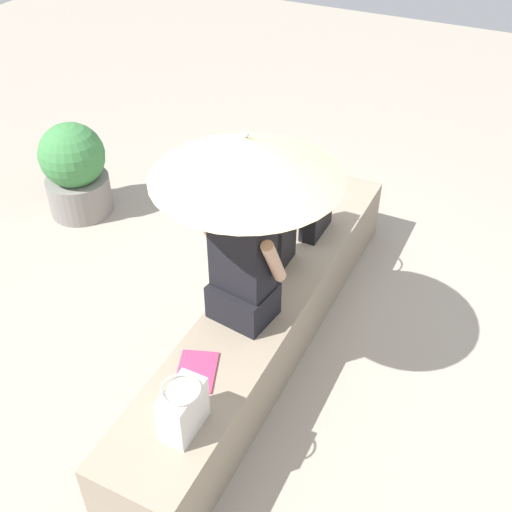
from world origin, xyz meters
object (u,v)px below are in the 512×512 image
at_px(tote_bag_canvas, 316,214).
at_px(planter_near, 75,170).
at_px(shoulder_bag_spare, 279,242).
at_px(magazine, 196,371).
at_px(handbag_black, 183,409).
at_px(person_seated, 242,262).
at_px(parasol, 247,158).

bearing_deg(tote_bag_canvas, planter_near, 89.86).
height_order(shoulder_bag_spare, magazine, shoulder_bag_spare).
distance_m(tote_bag_canvas, planter_near, 2.10).
bearing_deg(tote_bag_canvas, handbag_black, -178.63).
distance_m(person_seated, shoulder_bag_spare, 0.59).
distance_m(parasol, planter_near, 2.45).
distance_m(shoulder_bag_spare, planter_near, 2.06).
height_order(person_seated, handbag_black, person_seated).
bearing_deg(person_seated, tote_bag_canvas, -3.89).
height_order(tote_bag_canvas, shoulder_bag_spare, shoulder_bag_spare).
bearing_deg(planter_near, person_seated, -115.16).
bearing_deg(magazine, person_seated, -22.86).
xyz_separation_m(tote_bag_canvas, magazine, (-1.45, 0.08, -0.14)).
distance_m(parasol, handbag_black, 1.24).
distance_m(magazine, planter_near, 2.48).
height_order(shoulder_bag_spare, planter_near, planter_near).
bearing_deg(tote_bag_canvas, person_seated, 176.11).
bearing_deg(magazine, tote_bag_canvas, -23.93).
bearing_deg(parasol, tote_bag_canvas, -4.50).
bearing_deg(person_seated, shoulder_bag_spare, 2.47).
height_order(handbag_black, shoulder_bag_spare, shoulder_bag_spare).
xyz_separation_m(handbag_black, shoulder_bag_spare, (1.36, 0.13, 0.02)).
xyz_separation_m(handbag_black, tote_bag_canvas, (1.77, 0.04, 0.01)).
bearing_deg(planter_near, parasol, -113.55).
xyz_separation_m(parasol, shoulder_bag_spare, (0.47, 0.02, -0.84)).
bearing_deg(shoulder_bag_spare, parasol, -177.72).
distance_m(shoulder_bag_spare, magazine, 1.05).
height_order(tote_bag_canvas, planter_near, planter_near).
height_order(person_seated, planter_near, person_seated).
relative_size(handbag_black, shoulder_bag_spare, 0.88).
relative_size(person_seated, planter_near, 1.14).
bearing_deg(parasol, handbag_black, -172.89).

